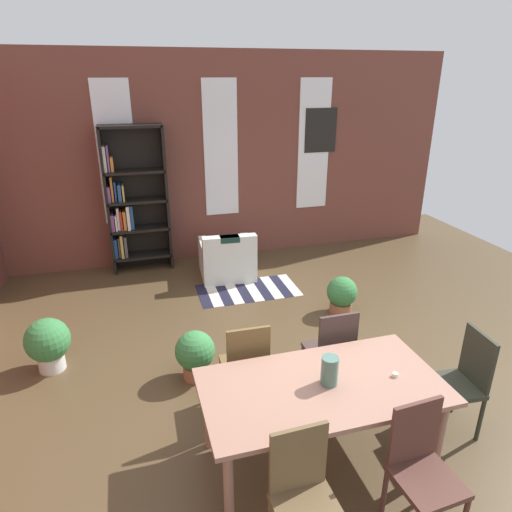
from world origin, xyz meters
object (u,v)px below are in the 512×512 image
Objects in this scene: potted_plant_window at (195,353)px; dining_chair_far_left at (246,365)px; dining_chair_near_left at (304,496)px; dining_chair_head_right at (462,379)px; dining_chair_near_right at (421,466)px; dining_chair_far_right at (331,350)px; armchair_white at (227,259)px; vase_on_table at (330,371)px; bookshelf_tall at (132,203)px; potted_plant_corner at (48,343)px; dining_table at (322,393)px; potted_plant_by_shelf at (342,294)px.

dining_chair_far_left is at bearing -59.84° from potted_plant_window.
dining_chair_near_left is 1.00× the size of dining_chair_head_right.
dining_chair_far_left is 1.64m from dining_chair_near_right.
dining_chair_head_right and dining_chair_far_right have the same top height.
armchair_white is 2.56m from potted_plant_window.
dining_chair_far_right is at bearing -27.72° from potted_plant_window.
vase_on_table is at bearing -117.48° from dining_chair_far_right.
potted_plant_corner is at bearing -111.78° from bookshelf_tall.
dining_table is 0.83m from dining_chair_near_right.
dining_chair_near_left reaches higher than potted_plant_window.
dining_chair_far_left is 2.19m from potted_plant_corner.
dining_chair_near_right is 2.38m from potted_plant_window.
bookshelf_tall is at bearing 98.16° from potted_plant_window.
dining_chair_near_right is at bearing -0.01° from dining_chair_near_left.
dining_chair_far_right reaches higher than potted_plant_by_shelf.
potted_plant_window is at bearing -81.84° from bookshelf_tall.
bookshelf_tall is at bearing 105.52° from dining_table.
bookshelf_tall is at bearing 119.70° from dining_chair_head_right.
vase_on_table is 1.30m from dining_chair_head_right.
dining_chair_near_left and dining_chair_head_right have the same top height.
dining_chair_far_left is at bearing 120.51° from dining_chair_near_right.
dining_chair_near_right is at bearing -59.59° from potted_plant_window.
dining_chair_near_left is 1.80× the size of potted_plant_window.
vase_on_table reaches higher than armchair_white.
dining_chair_head_right is at bearing -32.77° from potted_plant_window.
dining_chair_near_right reaches higher than potted_plant_corner.
potted_plant_by_shelf is (2.50, -2.25, -0.83)m from bookshelf_tall.
dining_chair_near_left is 1.64m from dining_chair_far_right.
dining_chair_far_right is at bearing -83.79° from armchair_white.
dining_chair_head_right is 3.95m from armchair_white.
vase_on_table reaches higher than dining_chair_far_right.
potted_plant_window is (0.44, -3.10, -0.81)m from bookshelf_tall.
dining_table is 2.96m from potted_plant_corner.
dining_chair_head_right reaches higher than potted_plant_corner.
vase_on_table reaches higher than potted_plant_window.
armchair_white is (-0.33, 3.04, -0.23)m from dining_chair_far_right.
dining_chair_head_right is 1.80× the size of potted_plant_window.
dining_chair_near_right reaches higher than armchair_white.
dining_chair_near_right reaches higher than dining_table.
dining_table is 1.60m from potted_plant_window.
dining_chair_head_right is 0.42× the size of bookshelf_tall.
potted_plant_window is (-0.84, 1.34, -0.56)m from vase_on_table.
dining_chair_far_right is 1.12× the size of armchair_white.
bookshelf_tall is (-0.81, 5.14, 0.58)m from dining_chair_near_left.
armchair_white is at bearing 94.18° from dining_chair_near_right.
dining_table is at bearing -120.14° from potted_plant_by_shelf.
armchair_white is 1.61× the size of potted_plant_window.
dining_chair_near_left is 4.48m from armchair_white.
dining_chair_head_right is (1.72, -0.71, 0.00)m from dining_chair_far_left.
dining_chair_head_right is at bearing -38.84° from dining_chair_far_right.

